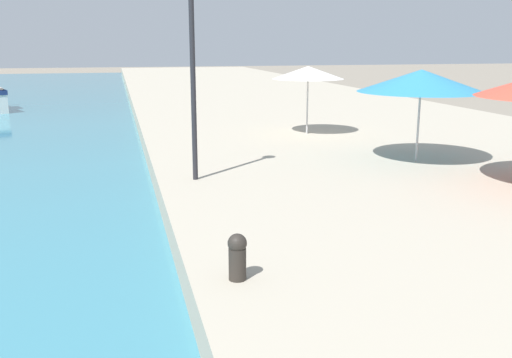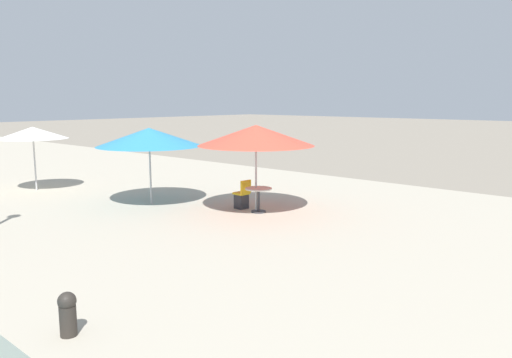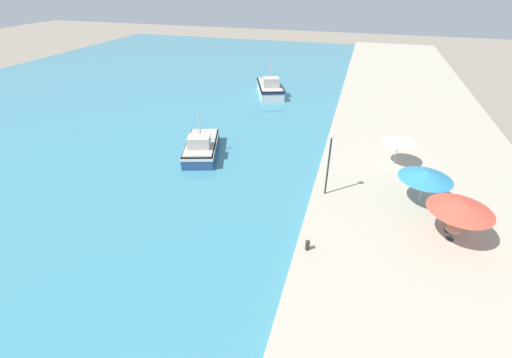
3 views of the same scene
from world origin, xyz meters
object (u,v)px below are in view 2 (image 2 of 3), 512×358
cafe_table (259,195)px  cafe_umbrella_striped (33,133)px  mooring_bollard (68,313)px  cafe_chair_left (242,198)px  cafe_umbrella_white (149,137)px  cafe_umbrella_pink (256,135)px

cafe_table → cafe_umbrella_striped: bearing=107.4°
mooring_bollard → cafe_umbrella_striped: bearing=67.2°
cafe_table → cafe_chair_left: size_ratio=0.88×
cafe_table → cafe_chair_left: (0.04, 0.72, -0.21)m
cafe_table → cafe_chair_left: bearing=86.9°
cafe_umbrella_white → cafe_umbrella_striped: cafe_umbrella_white is taller
cafe_umbrella_striped → mooring_bollard: bearing=-112.8°
cafe_chair_left → mooring_bollard: size_ratio=1.39×
cafe_umbrella_white → cafe_umbrella_striped: 5.44m
cafe_umbrella_striped → cafe_chair_left: size_ratio=2.74×
cafe_umbrella_striped → cafe_table: size_ratio=3.12×
cafe_umbrella_white → cafe_chair_left: cafe_umbrella_white is taller
cafe_umbrella_white → cafe_table: size_ratio=4.21×
cafe_umbrella_white → cafe_chair_left: bearing=-62.7°
cafe_umbrella_striped → mooring_bollard: (-5.04, -11.96, -1.79)m
cafe_table → cafe_chair_left: cafe_chair_left is taller
cafe_umbrella_pink → cafe_table: (-0.01, -0.11, -1.78)m
cafe_chair_left → cafe_table: bearing=-90.0°
cafe_table → mooring_bollard: cafe_table is taller
cafe_chair_left → cafe_umbrella_striped: bearing=112.2°
cafe_umbrella_white → cafe_umbrella_striped: size_ratio=1.35×
cafe_chair_left → cafe_umbrella_white: bearing=120.4°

